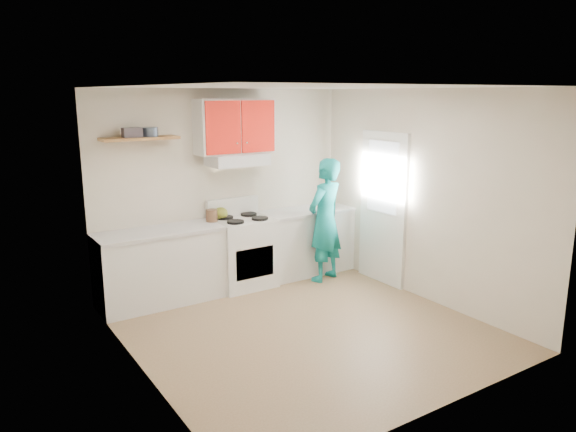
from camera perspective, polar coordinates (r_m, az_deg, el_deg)
floor at (r=6.14m, az=1.67°, el=-11.67°), size 3.80×3.80×0.00m
ceiling at (r=5.58m, az=1.85°, el=13.39°), size 3.60×3.80×0.04m
back_wall at (r=7.33m, az=-6.78°, el=2.96°), size 3.60×0.04×2.60m
front_wall at (r=4.35m, az=16.25°, el=-4.30°), size 3.60×0.04×2.60m
left_wall at (r=4.94m, az=-15.64°, el=-2.23°), size 0.04×3.80×2.60m
right_wall at (r=6.89m, az=14.14°, el=2.03°), size 0.04×3.80×2.60m
door at (r=7.41m, az=9.94°, el=0.80°), size 0.05×0.85×2.05m
door_glass at (r=7.32m, az=9.91°, el=4.03°), size 0.01×0.55×0.95m
counter_left at (r=6.87m, az=-13.27°, el=-5.28°), size 1.52×0.60×0.90m
counter_right at (r=7.83m, az=1.86°, el=-2.69°), size 1.32×0.60×0.90m
stove at (r=7.29m, az=-4.75°, el=-3.85°), size 0.76×0.65×0.92m
range_hood at (r=7.12m, az=-5.34°, el=5.92°), size 0.76×0.44×0.15m
upper_cabinets at (r=7.13m, az=-5.62°, el=9.35°), size 1.02×0.33×0.70m
shelf at (r=6.67m, az=-15.31°, el=7.87°), size 0.90×0.30×0.04m
books at (r=6.62m, az=-16.07°, el=8.43°), size 0.22×0.16×0.11m
tin at (r=6.67m, az=-14.26°, el=8.56°), size 0.23×0.23×0.11m
kettle at (r=7.17m, az=-7.08°, el=0.29°), size 0.20×0.20×0.16m
crock at (r=7.05m, az=-8.02°, el=-0.04°), size 0.15×0.15×0.18m
cutting_board at (r=7.56m, az=1.06°, el=0.34°), size 0.35×0.29×0.02m
silicone_mat at (r=7.88m, az=3.78°, el=0.77°), size 0.30×0.25×0.01m
person at (r=7.42m, az=3.92°, el=-0.43°), size 0.71×0.58×1.70m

